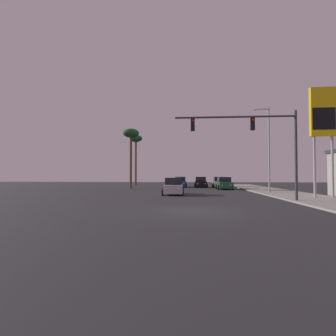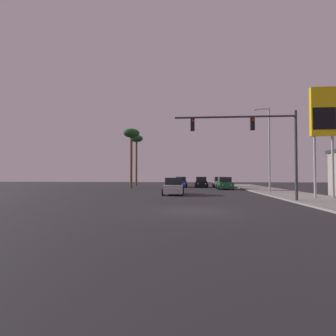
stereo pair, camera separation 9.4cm
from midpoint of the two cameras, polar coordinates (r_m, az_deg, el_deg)
ground_plane at (r=14.34m, az=5.94°, el=-9.26°), size 120.00×120.00×0.00m
sidewalk_right at (r=26.20m, az=26.72°, el=-5.49°), size 5.00×60.00×0.12m
car_black at (r=42.38m, az=7.31°, el=-3.15°), size 2.04×4.33×1.68m
car_white at (r=42.78m, az=11.24°, el=-3.12°), size 2.04×4.32×1.68m
car_blue at (r=42.93m, az=2.91°, el=-3.15°), size 2.04×4.32×1.68m
car_silver at (r=26.19m, az=1.30°, el=-4.13°), size 2.04×4.34×1.68m
car_green at (r=37.02m, az=12.31°, el=-3.36°), size 2.04×4.32×1.68m
traffic_light_mast at (r=20.34m, az=19.26°, el=6.65°), size 8.83×0.36×6.50m
street_lamp at (r=29.74m, az=21.04°, el=4.69°), size 1.74×0.24×9.00m
gas_station_sign at (r=25.18m, az=30.78°, el=9.39°), size 2.00×0.42×9.00m
palm_tree_mid at (r=39.56m, az=-7.91°, el=6.81°), size 2.40×2.40×8.86m
palm_tree_far at (r=49.58m, az=-6.83°, el=5.73°), size 2.40×2.40×9.48m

